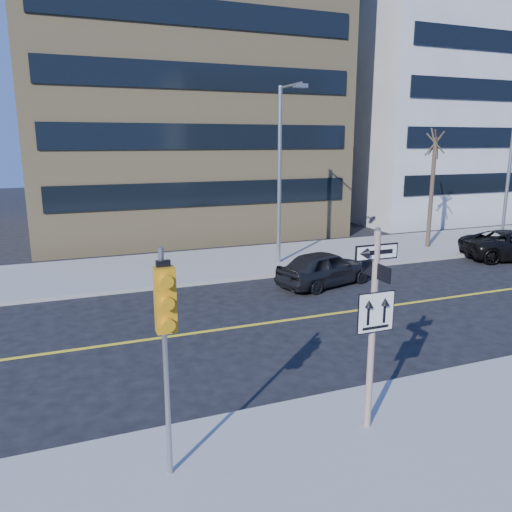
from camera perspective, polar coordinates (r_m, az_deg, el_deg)
name	(u,v)px	position (r m, az deg, el deg)	size (l,w,h in m)	color
ground	(310,379)	(12.81, 6.17, -13.81)	(120.00, 120.00, 0.00)	black
far_sidewalk	(487,239)	(32.66, 24.93, 1.75)	(66.00, 6.00, 0.15)	#999890
sign_pole	(373,319)	(9.87, 13.26, -7.04)	(0.92, 0.92, 4.06)	beige
traffic_signal	(166,319)	(8.05, -10.29, -7.07)	(0.32, 0.45, 4.00)	gray
parked_car_a	(325,268)	(20.47, 7.88, -1.36)	(4.28, 1.72, 1.46)	black
streetlight_a	(282,164)	(22.89, 2.96, 10.46)	(0.55, 2.25, 8.00)	gray
street_tree_west	(435,146)	(28.21, 19.80, 11.76)	(1.80, 1.80, 6.35)	#32251D
building_brick	(170,92)	(36.02, -9.86, 17.97)	(18.00, 18.00, 18.00)	tan
building_grey_mid	(438,119)	(45.04, 20.12, 14.44)	(20.00, 16.00, 15.00)	#ABAEB1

